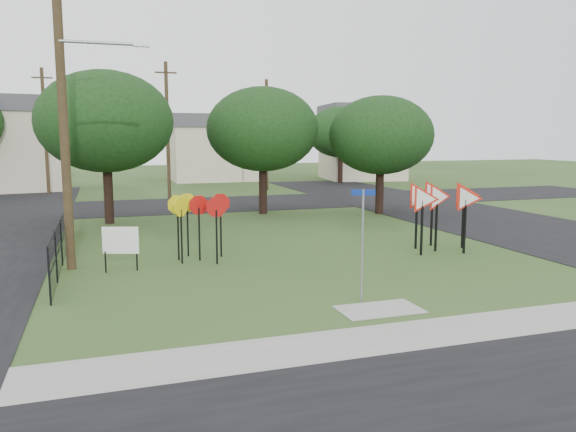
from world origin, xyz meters
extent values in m
plane|color=#2B491B|center=(0.00, 0.00, 0.00)|extent=(140.00, 140.00, 0.00)
cube|color=gray|center=(0.00, -4.20, 0.01)|extent=(30.00, 1.60, 0.02)
cube|color=#2B491B|center=(0.00, -5.40, 0.01)|extent=(30.00, 0.80, 0.02)
cube|color=black|center=(12.00, 10.00, 0.01)|extent=(8.00, 50.00, 0.02)
cube|color=black|center=(0.00, 20.00, 0.01)|extent=(60.00, 8.00, 0.02)
cube|color=gray|center=(0.00, -2.40, 0.01)|extent=(2.00, 1.20, 0.02)
cylinder|color=gray|center=(-0.11, -1.62, 1.44)|extent=(0.06, 0.06, 2.87)
cube|color=navy|center=(-0.11, -1.62, 2.80)|extent=(0.57, 0.21, 0.15)
cube|color=black|center=(-3.22, 4.46, 0.90)|extent=(0.05, 0.05, 1.80)
cube|color=black|center=(-2.41, 4.82, 0.90)|extent=(0.05, 0.05, 1.80)
cube|color=black|center=(-2.77, 3.74, 0.90)|extent=(0.05, 0.05, 1.80)
cube|color=black|center=(-3.85, 4.19, 0.90)|extent=(0.05, 0.05, 1.80)
cube|color=black|center=(-3.49, 5.27, 0.90)|extent=(0.05, 0.05, 1.80)
cube|color=black|center=(-3.89, 4.73, 0.90)|extent=(0.05, 0.05, 1.80)
cube|color=black|center=(4.36, 2.84, 0.98)|extent=(0.07, 0.07, 1.95)
cube|color=black|center=(5.23, 3.27, 0.98)|extent=(0.07, 0.07, 1.95)
cube|color=black|center=(5.99, 2.62, 0.98)|extent=(0.07, 0.07, 1.95)
cube|color=black|center=(4.80, 3.92, 0.98)|extent=(0.07, 0.07, 1.95)
cube|color=black|center=(5.66, 4.24, 0.98)|extent=(0.07, 0.07, 1.95)
cube|color=black|center=(6.53, 3.49, 0.98)|extent=(0.07, 0.07, 1.95)
cube|color=black|center=(-6.27, 3.66, 0.33)|extent=(0.05, 0.05, 0.66)
cube|color=black|center=(-5.33, 3.66, 0.33)|extent=(0.05, 0.05, 0.66)
cube|color=white|center=(-5.80, 3.66, 0.99)|extent=(1.08, 0.39, 0.84)
cylinder|color=#44351F|center=(-7.30, 4.50, 5.00)|extent=(0.28, 0.28, 10.00)
cylinder|color=gray|center=(-6.10, 4.40, 7.00)|extent=(2.40, 0.10, 0.10)
cube|color=gray|center=(-4.90, 4.40, 7.00)|extent=(0.50, 0.18, 0.12)
cylinder|color=#44351F|center=(-2.00, 24.00, 4.50)|extent=(0.24, 0.24, 9.00)
cube|color=#44351F|center=(-2.00, 24.00, 8.30)|extent=(1.40, 0.10, 0.10)
cylinder|color=#44351F|center=(6.00, 28.00, 4.25)|extent=(0.24, 0.24, 8.50)
cube|color=#44351F|center=(6.00, 28.00, 7.80)|extent=(1.40, 0.10, 0.10)
cylinder|color=#44351F|center=(-10.00, 30.00, 4.50)|extent=(0.24, 0.24, 9.00)
cube|color=#44351F|center=(-10.00, 30.00, 8.30)|extent=(1.40, 0.10, 0.10)
cylinder|color=black|center=(-7.60, 0.50, 0.75)|extent=(0.05, 0.05, 1.50)
cylinder|color=black|center=(-7.60, 2.80, 0.75)|extent=(0.05, 0.05, 1.50)
cylinder|color=black|center=(-7.60, 5.10, 0.75)|extent=(0.05, 0.05, 1.50)
cylinder|color=black|center=(-7.60, 7.40, 0.75)|extent=(0.05, 0.05, 1.50)
cylinder|color=black|center=(-7.60, 9.70, 0.75)|extent=(0.05, 0.05, 1.50)
cylinder|color=black|center=(-7.60, 12.00, 0.75)|extent=(0.05, 0.05, 1.50)
cube|color=black|center=(-7.60, 6.25, 1.46)|extent=(0.03, 11.50, 0.03)
cube|color=black|center=(-7.60, 6.25, 0.75)|extent=(0.03, 11.50, 0.03)
cube|color=black|center=(-7.60, 6.25, 0.75)|extent=(0.01, 11.50, 1.50)
cube|color=beige|center=(4.00, 40.00, 2.50)|extent=(8.00, 8.00, 5.00)
cube|color=#4C4C51|center=(4.00, 40.00, 5.60)|extent=(8.40, 8.40, 1.20)
cube|color=beige|center=(18.00, 36.00, 3.00)|extent=(7.91, 7.91, 6.00)
cube|color=#4C4C51|center=(18.00, 36.00, 6.60)|extent=(8.30, 8.30, 1.20)
cylinder|color=black|center=(-6.00, 14.00, 1.31)|extent=(0.44, 0.44, 2.62)
ellipsoid|color=black|center=(-6.00, 14.00, 4.87)|extent=(6.40, 6.40, 4.80)
cylinder|color=black|center=(2.00, 15.00, 1.22)|extent=(0.44, 0.44, 2.45)
ellipsoid|color=black|center=(2.00, 15.00, 4.55)|extent=(6.00, 6.00, 4.50)
cylinder|color=black|center=(8.00, 13.00, 1.14)|extent=(0.44, 0.44, 2.27)
ellipsoid|color=black|center=(8.00, 13.00, 4.23)|extent=(5.60, 5.60, 4.20)
cylinder|color=black|center=(14.00, 32.00, 1.22)|extent=(0.44, 0.44, 2.45)
ellipsoid|color=black|center=(14.00, 32.00, 4.55)|extent=(6.00, 6.00, 4.50)
camera|label=1|loc=(-6.24, -14.17, 4.17)|focal=35.00mm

